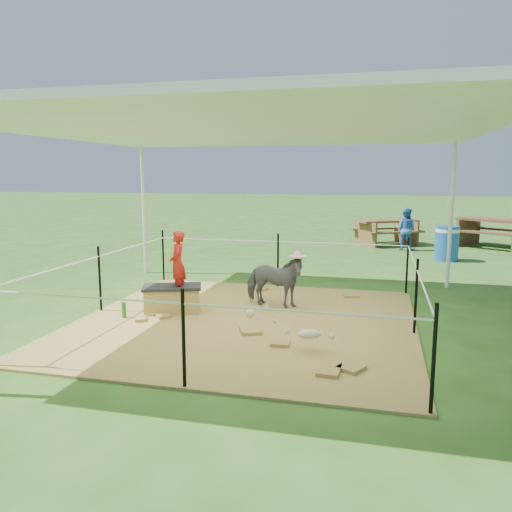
% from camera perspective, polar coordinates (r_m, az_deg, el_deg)
% --- Properties ---
extents(ground, '(90.00, 90.00, 0.00)m').
position_cam_1_polar(ground, '(7.03, -1.19, -7.63)').
color(ground, '#2D5919').
rests_on(ground, ground).
extents(hay_patch, '(4.60, 4.60, 0.03)m').
position_cam_1_polar(hay_patch, '(7.02, -1.19, -7.51)').
color(hay_patch, brown).
rests_on(hay_patch, ground).
extents(canopy_tent, '(6.30, 6.30, 2.90)m').
position_cam_1_polar(canopy_tent, '(6.75, -1.27, 14.78)').
color(canopy_tent, silver).
rests_on(canopy_tent, ground).
extents(rope_fence, '(4.54, 4.54, 1.00)m').
position_cam_1_polar(rope_fence, '(6.87, -1.21, -2.49)').
color(rope_fence, black).
rests_on(rope_fence, ground).
extents(straw_bale, '(0.89, 0.65, 0.35)m').
position_cam_1_polar(straw_bale, '(7.52, -9.54, -4.99)').
color(straw_bale, olive).
rests_on(straw_bale, hay_patch).
extents(dark_cloth, '(0.95, 0.71, 0.04)m').
position_cam_1_polar(dark_cloth, '(7.47, -9.58, -3.51)').
color(dark_cloth, black).
rests_on(dark_cloth, straw_bale).
extents(woman, '(0.34, 0.41, 0.96)m').
position_cam_1_polar(woman, '(7.34, -8.96, -0.08)').
color(woman, red).
rests_on(woman, straw_bale).
extents(green_bottle, '(0.08, 0.08, 0.22)m').
position_cam_1_polar(green_bottle, '(7.38, -14.86, -5.98)').
color(green_bottle, '#1C7F1C').
rests_on(green_bottle, hay_patch).
extents(pony, '(1.02, 0.57, 0.82)m').
position_cam_1_polar(pony, '(7.63, 2.06, -2.87)').
color(pony, '#4C4C51').
rests_on(pony, hay_patch).
extents(pink_hat, '(0.25, 0.25, 0.12)m').
position_cam_1_polar(pink_hat, '(7.55, 2.08, 0.59)').
color(pink_hat, '#FB91CA').
rests_on(pink_hat, pony).
extents(foal, '(0.91, 0.65, 0.46)m').
position_cam_1_polar(foal, '(5.82, 6.09, -8.63)').
color(foal, beige).
rests_on(foal, hay_patch).
extents(trash_barrel, '(0.64, 0.64, 0.84)m').
position_cam_1_polar(trash_barrel, '(12.78, 20.97, 1.37)').
color(trash_barrel, '#1652AA').
rests_on(trash_barrel, ground).
extents(picnic_table_near, '(2.15, 1.98, 0.73)m').
position_cam_1_polar(picnic_table_near, '(15.21, 14.65, 2.65)').
color(picnic_table_near, '#57311D').
rests_on(picnic_table_near, ground).
extents(picnic_table_far, '(2.41, 2.27, 0.82)m').
position_cam_1_polar(picnic_table_far, '(15.59, 25.64, 2.35)').
color(picnic_table_far, '#54311C').
rests_on(picnic_table_far, ground).
extents(distant_person, '(0.67, 0.59, 1.15)m').
position_cam_1_polar(distant_person, '(14.21, 16.72, 2.97)').
color(distant_person, blue).
rests_on(distant_person, ground).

